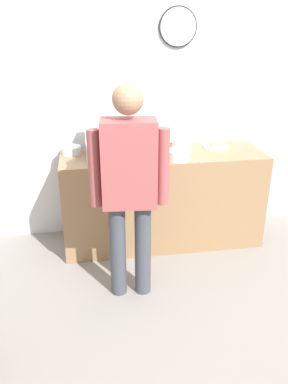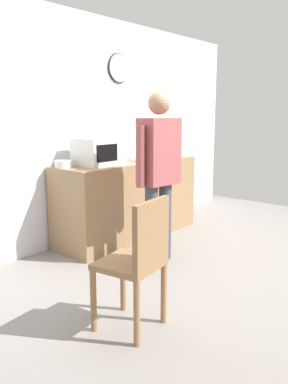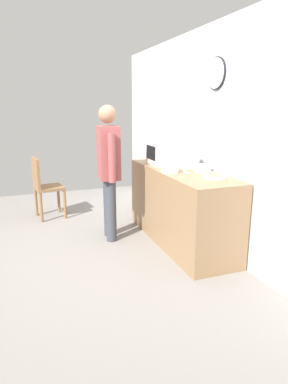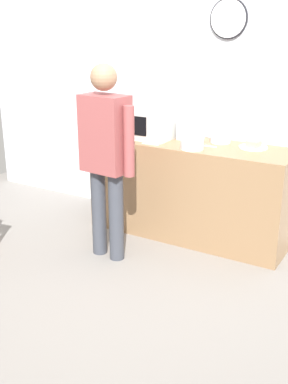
# 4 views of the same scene
# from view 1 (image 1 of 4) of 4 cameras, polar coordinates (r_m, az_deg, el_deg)

# --- Properties ---
(ground_plane) EXTENTS (6.00, 6.00, 0.00)m
(ground_plane) POSITION_cam_1_polar(r_m,az_deg,el_deg) (3.03, 4.57, -18.84)
(ground_plane) COLOR gray
(back_wall) EXTENTS (5.40, 0.13, 2.60)m
(back_wall) POSITION_cam_1_polar(r_m,az_deg,el_deg) (3.89, -0.35, 12.55)
(back_wall) COLOR silver
(back_wall) RESTS_ON ground_plane
(kitchen_counter) EXTENTS (1.94, 0.62, 0.93)m
(kitchen_counter) POSITION_cam_1_polar(r_m,az_deg,el_deg) (3.81, 2.74, -0.97)
(kitchen_counter) COLOR #93704C
(kitchen_counter) RESTS_ON ground_plane
(microwave) EXTENTS (0.50, 0.39, 0.30)m
(microwave) POSITION_cam_1_polar(r_m,az_deg,el_deg) (3.54, -4.67, 7.69)
(microwave) COLOR silver
(microwave) RESTS_ON kitchen_counter
(sandwich_plate) EXTENTS (0.26, 0.26, 0.07)m
(sandwich_plate) POSITION_cam_1_polar(r_m,az_deg,el_deg) (3.89, 10.69, 6.83)
(sandwich_plate) COLOR white
(sandwich_plate) RESTS_ON kitchen_counter
(salad_bowl) EXTENTS (0.19, 0.19, 0.08)m
(salad_bowl) POSITION_cam_1_polar(r_m,az_deg,el_deg) (3.68, -10.84, 6.17)
(salad_bowl) COLOR white
(salad_bowl) RESTS_ON kitchen_counter
(cereal_bowl) EXTENTS (0.21, 0.21, 0.09)m
(cereal_bowl) POSITION_cam_1_polar(r_m,az_deg,el_deg) (3.47, 5.15, 5.52)
(cereal_bowl) COLOR white
(cereal_bowl) RESTS_ON kitchen_counter
(mixing_bowl) EXTENTS (0.19, 0.19, 0.09)m
(mixing_bowl) POSITION_cam_1_polar(r_m,az_deg,el_deg) (3.84, 5.67, 7.23)
(mixing_bowl) COLOR white
(mixing_bowl) RESTS_ON kitchen_counter
(toaster) EXTENTS (0.22, 0.18, 0.20)m
(toaster) POSITION_cam_1_polar(r_m,az_deg,el_deg) (3.73, 1.32, 7.78)
(toaster) COLOR silver
(toaster) RESTS_ON kitchen_counter
(fork_utensil) EXTENTS (0.17, 0.02, 0.01)m
(fork_utensil) POSITION_cam_1_polar(r_m,az_deg,el_deg) (3.65, 5.83, 5.76)
(fork_utensil) COLOR silver
(fork_utensil) RESTS_ON kitchen_counter
(spoon_utensil) EXTENTS (0.17, 0.03, 0.01)m
(spoon_utensil) POSITION_cam_1_polar(r_m,az_deg,el_deg) (3.37, -1.46, 4.36)
(spoon_utensil) COLOR silver
(spoon_utensil) RESTS_ON kitchen_counter
(person_standing) EXTENTS (0.59, 0.28, 1.70)m
(person_standing) POSITION_cam_1_polar(r_m,az_deg,el_deg) (2.82, -2.22, 1.59)
(person_standing) COLOR #3E424D
(person_standing) RESTS_ON ground_plane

